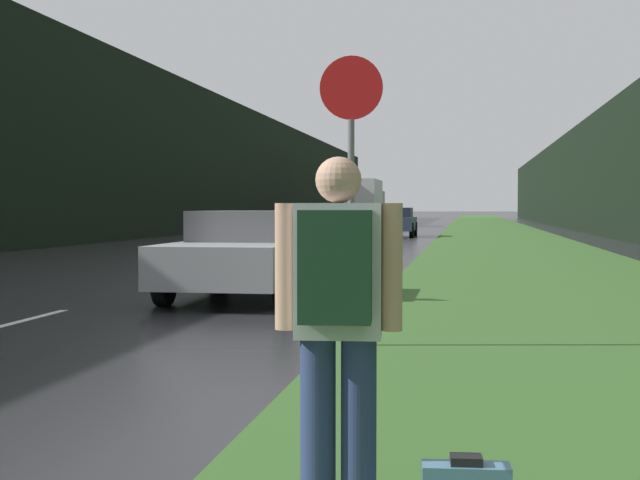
% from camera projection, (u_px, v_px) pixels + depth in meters
% --- Properties ---
extents(grass_verge, '(6.00, 240.00, 0.02)m').
position_uv_depth(grass_verge, '(502.00, 239.00, 40.57)').
color(grass_verge, '#386028').
rests_on(grass_verge, ground_plane).
extents(lane_stripe_b, '(0.12, 3.00, 0.01)m').
position_uv_depth(lane_stripe_b, '(11.00, 324.00, 11.18)').
color(lane_stripe_b, silver).
rests_on(lane_stripe_b, ground_plane).
extents(lane_stripe_c, '(0.12, 3.00, 0.01)m').
position_uv_depth(lane_stripe_c, '(185.00, 279.00, 18.08)').
color(lane_stripe_c, silver).
rests_on(lane_stripe_c, ground_plane).
extents(lane_stripe_d, '(0.12, 3.00, 0.01)m').
position_uv_depth(lane_stripe_d, '(263.00, 259.00, 24.98)').
color(lane_stripe_d, silver).
rests_on(lane_stripe_d, ground_plane).
extents(lane_stripe_e, '(0.12, 3.00, 0.01)m').
position_uv_depth(lane_stripe_e, '(308.00, 248.00, 31.88)').
color(lane_stripe_e, silver).
rests_on(lane_stripe_e, ground_plane).
extents(treeline_far_side, '(2.00, 140.00, 8.28)m').
position_uv_depth(treeline_far_side, '(199.00, 162.00, 53.13)').
color(treeline_far_side, black).
rests_on(treeline_far_side, ground_plane).
extents(treeline_near_side, '(2.00, 140.00, 6.51)m').
position_uv_depth(treeline_near_side, '(606.00, 175.00, 49.33)').
color(treeline_near_side, black).
rests_on(treeline_near_side, ground_plane).
extents(stop_sign, '(0.66, 0.07, 3.04)m').
position_uv_depth(stop_sign, '(351.00, 171.00, 9.26)').
color(stop_sign, slate).
rests_on(stop_sign, ground_plane).
extents(hitchhiker_with_backpack, '(0.59, 0.43, 1.70)m').
position_uv_depth(hitchhiker_with_backpack, '(338.00, 314.00, 4.08)').
color(hitchhiker_with_backpack, navy).
rests_on(hitchhiker_with_backpack, ground_plane).
extents(car_passing_near, '(2.01, 4.79, 1.40)m').
position_uv_depth(car_passing_near, '(248.00, 253.00, 14.56)').
color(car_passing_near, '#9E9EA3').
rests_on(car_passing_near, ground_plane).
extents(car_passing_far, '(2.02, 4.48, 1.44)m').
position_uv_depth(car_passing_far, '(395.00, 222.00, 43.95)').
color(car_passing_far, '#2D3856').
rests_on(car_passing_far, ground_plane).
extents(car_oncoming, '(2.05, 4.74, 1.47)m').
position_uv_depth(car_oncoming, '(325.00, 220.00, 48.96)').
color(car_oncoming, '#9E9EA3').
rests_on(car_oncoming, ground_plane).
extents(delivery_truck, '(2.40, 8.85, 3.53)m').
position_uv_depth(delivery_truck, '(365.00, 202.00, 68.39)').
color(delivery_truck, gray).
rests_on(delivery_truck, ground_plane).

